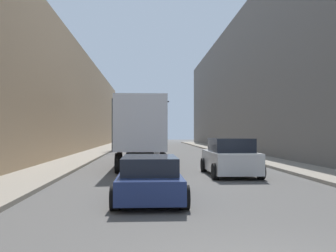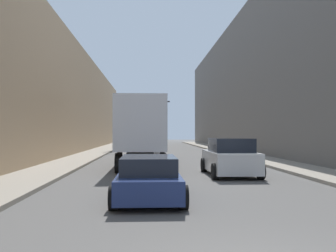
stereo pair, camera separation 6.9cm
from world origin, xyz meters
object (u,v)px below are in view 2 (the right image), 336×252
object	(u,v)px
suv_car	(230,158)
traffic_signal_gantry	(130,114)
sedan_car	(149,178)
semi_truck	(142,129)

from	to	relation	value
suv_car	traffic_signal_gantry	distance (m)	22.52
sedan_car	suv_car	size ratio (longest dim) A/B	1.00
suv_car	sedan_car	bearing A→B (deg)	-122.27
traffic_signal_gantry	suv_car	bearing A→B (deg)	-75.08
semi_truck	suv_car	bearing A→B (deg)	-58.18
sedan_car	traffic_signal_gantry	xyz separation A→B (m)	(-1.92, 27.60, 3.34)
suv_car	traffic_signal_gantry	bearing A→B (deg)	104.92
semi_truck	traffic_signal_gantry	xyz separation A→B (m)	(-1.54, 14.77, 1.75)
sedan_car	traffic_signal_gantry	world-z (taller)	traffic_signal_gantry
sedan_car	traffic_signal_gantry	bearing A→B (deg)	93.97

